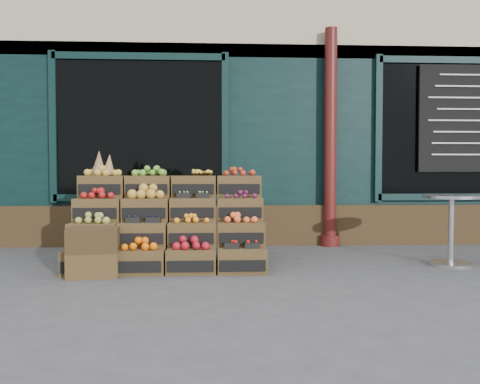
{
  "coord_description": "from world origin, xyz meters",
  "views": [
    {
      "loc": [
        -0.46,
        -4.79,
        1.04
      ],
      "look_at": [
        -0.2,
        0.7,
        0.85
      ],
      "focal_mm": 35.0,
      "sensor_mm": 36.0,
      "label": 1
    }
  ],
  "objects": [
    {
      "name": "bistro_table",
      "position": [
        2.24,
        0.49,
        0.51
      ],
      "size": [
        0.65,
        0.65,
        0.81
      ],
      "rotation": [
        0.0,
        0.0,
        -0.21
      ],
      "color": "silver",
      "rests_on": "ground"
    },
    {
      "name": "spare_crates",
      "position": [
        -1.74,
        0.08,
        0.25
      ],
      "size": [
        0.55,
        0.41,
        0.51
      ],
      "rotation": [
        0.0,
        0.0,
        0.12
      ],
      "color": "#4A371D",
      "rests_on": "ground"
    },
    {
      "name": "crate_display",
      "position": [
        -1.03,
        0.65,
        0.42
      ],
      "size": [
        2.15,
        1.05,
        1.34
      ],
      "rotation": [
        0.0,
        0.0,
        0.0
      ],
      "color": "#4A371D",
      "rests_on": "ground"
    },
    {
      "name": "shop_facade",
      "position": [
        0.0,
        5.11,
        2.4
      ],
      "size": [
        12.0,
        6.24,
        4.8
      ],
      "color": "black",
      "rests_on": "ground"
    },
    {
      "name": "shopkeeper",
      "position": [
        -2.01,
        2.64,
        1.07
      ],
      "size": [
        0.79,
        0.53,
        2.14
      ],
      "primitive_type": "imported",
      "rotation": [
        0.0,
        0.0,
        3.12
      ],
      "color": "#1C632D",
      "rests_on": "ground"
    },
    {
      "name": "ground",
      "position": [
        0.0,
        0.0,
        0.0
      ],
      "size": [
        60.0,
        60.0,
        0.0
      ],
      "primitive_type": "plane",
      "color": "#414143",
      "rests_on": "ground"
    }
  ]
}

